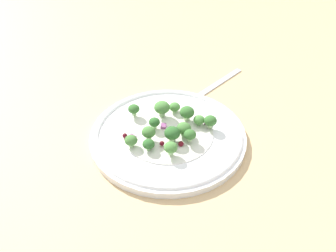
{
  "coord_description": "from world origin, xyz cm",
  "views": [
    {
      "loc": [
        -11.62,
        43.13,
        39.17
      ],
      "look_at": [
        2.21,
        0.95,
        2.7
      ],
      "focal_mm": 35.96,
      "sensor_mm": 36.0,
      "label": 1
    }
  ],
  "objects_px": {
    "broccoli_floret_0": "(190,135)",
    "broccoli_floret_2": "(175,107)",
    "fork": "(211,87)",
    "broccoli_floret_1": "(199,120)",
    "plate": "(168,134)"
  },
  "relations": [
    {
      "from": "broccoli_floret_2",
      "to": "fork",
      "type": "bearing_deg",
      "value": -110.1
    },
    {
      "from": "broccoli_floret_1",
      "to": "broccoli_floret_2",
      "type": "height_order",
      "value": "same"
    },
    {
      "from": "broccoli_floret_0",
      "to": "broccoli_floret_2",
      "type": "height_order",
      "value": "broccoli_floret_0"
    },
    {
      "from": "broccoli_floret_1",
      "to": "fork",
      "type": "distance_m",
      "value": 0.15
    },
    {
      "from": "broccoli_floret_0",
      "to": "fork",
      "type": "bearing_deg",
      "value": -88.51
    },
    {
      "from": "broccoli_floret_1",
      "to": "broccoli_floret_2",
      "type": "bearing_deg",
      "value": -23.94
    },
    {
      "from": "broccoli_floret_0",
      "to": "fork",
      "type": "relative_size",
      "value": 0.12
    },
    {
      "from": "broccoli_floret_1",
      "to": "broccoli_floret_0",
      "type": "bearing_deg",
      "value": 86.34
    },
    {
      "from": "broccoli_floret_1",
      "to": "broccoli_floret_2",
      "type": "distance_m",
      "value": 0.06
    },
    {
      "from": "broccoli_floret_2",
      "to": "broccoli_floret_0",
      "type": "bearing_deg",
      "value": 123.8
    },
    {
      "from": "broccoli_floret_1",
      "to": "broccoli_floret_2",
      "type": "relative_size",
      "value": 0.97
    },
    {
      "from": "broccoli_floret_0",
      "to": "broccoli_floret_2",
      "type": "xyz_separation_m",
      "value": [
        0.05,
        -0.07,
        -0.01
      ]
    },
    {
      "from": "broccoli_floret_2",
      "to": "broccoli_floret_1",
      "type": "bearing_deg",
      "value": 156.06
    },
    {
      "from": "broccoli_floret_0",
      "to": "plate",
      "type": "bearing_deg",
      "value": -18.6
    },
    {
      "from": "broccoli_floret_2",
      "to": "fork",
      "type": "relative_size",
      "value": 0.12
    }
  ]
}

